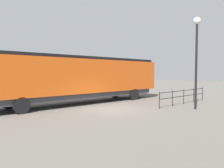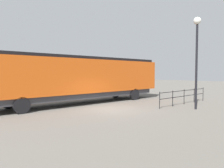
% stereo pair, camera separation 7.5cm
% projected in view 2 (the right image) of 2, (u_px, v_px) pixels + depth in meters
% --- Properties ---
extents(ground_plane, '(120.00, 120.00, 0.00)m').
position_uv_depth(ground_plane, '(111.00, 109.00, 15.81)').
color(ground_plane, '#666059').
extents(locomotive, '(3.03, 17.06, 4.03)m').
position_uv_depth(locomotive, '(86.00, 77.00, 19.09)').
color(locomotive, '#D15114').
rests_on(locomotive, ground_plane).
extents(lamp_post, '(0.54, 0.54, 6.67)m').
position_uv_depth(lamp_post, '(197.00, 44.00, 15.69)').
color(lamp_post, black).
rests_on(lamp_post, ground_plane).
extents(platform_fence, '(0.05, 7.06, 1.27)m').
position_uv_depth(platform_fence, '(184.00, 95.00, 18.43)').
color(platform_fence, black).
rests_on(platform_fence, ground_plane).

